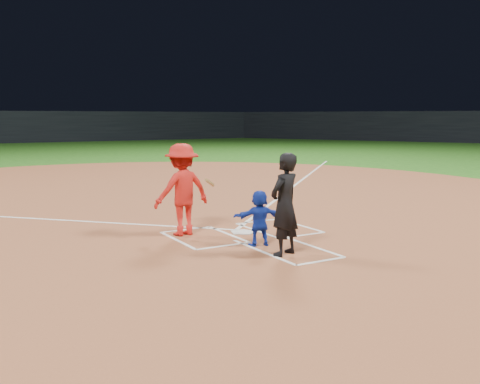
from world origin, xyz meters
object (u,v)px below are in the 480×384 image
home_plate (243,232)px  umpire (285,204)px  batter_at_plate (182,190)px  catcher (259,218)px

home_plate → umpire: bearing=81.3°
umpire → batter_at_plate: batter_at_plate is taller
home_plate → umpire: 2.32m
home_plate → umpire: umpire is taller
catcher → umpire: bearing=100.5°
home_plate → batter_at_plate: (-1.26, 0.46, 0.99)m
umpire → batter_at_plate: 2.72m
catcher → batter_at_plate: size_ratio=0.56×
home_plate → umpire: size_ratio=0.31×
home_plate → batter_at_plate: 1.67m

